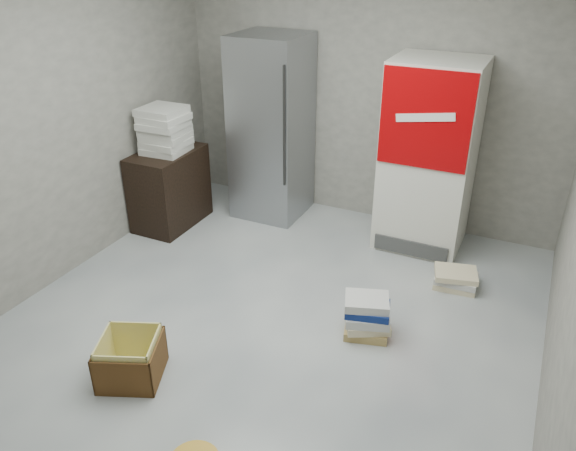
# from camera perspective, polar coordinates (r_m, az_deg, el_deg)

# --- Properties ---
(ground) EXTENTS (5.00, 5.00, 0.00)m
(ground) POSITION_cam_1_polar(r_m,az_deg,el_deg) (4.34, -3.74, -11.85)
(ground) COLOR beige
(ground) RESTS_ON ground
(room_shell) EXTENTS (4.04, 5.04, 2.82)m
(room_shell) POSITION_cam_1_polar(r_m,az_deg,el_deg) (3.50, -4.64, 11.61)
(room_shell) COLOR gray
(room_shell) RESTS_ON ground
(steel_fridge) EXTENTS (0.70, 0.72, 1.90)m
(steel_fridge) POSITION_cam_1_polar(r_m,az_deg,el_deg) (5.94, -1.67, 9.85)
(steel_fridge) COLOR #A4A6AC
(steel_fridge) RESTS_ON ground
(coke_cooler) EXTENTS (0.80, 0.73, 1.80)m
(coke_cooler) POSITION_cam_1_polar(r_m,az_deg,el_deg) (5.44, 14.10, 6.82)
(coke_cooler) COLOR silver
(coke_cooler) RESTS_ON ground
(wood_shelf) EXTENTS (0.50, 0.80, 0.80)m
(wood_shelf) POSITION_cam_1_polar(r_m,az_deg,el_deg) (5.98, -11.94, 3.73)
(wood_shelf) COLOR black
(wood_shelf) RESTS_ON ground
(supply_box_stack) EXTENTS (0.43, 0.45, 0.45)m
(supply_box_stack) POSITION_cam_1_polar(r_m,az_deg,el_deg) (5.76, -12.42, 9.45)
(supply_box_stack) COLOR beige
(supply_box_stack) RESTS_ON wood_shelf
(phonebook_stack_main) EXTENTS (0.42, 0.37, 0.33)m
(phonebook_stack_main) POSITION_cam_1_polar(r_m,az_deg,el_deg) (4.36, 8.04, -9.15)
(phonebook_stack_main) COLOR tan
(phonebook_stack_main) RESTS_ON ground
(phonebook_stack_side) EXTENTS (0.41, 0.35, 0.16)m
(phonebook_stack_side) POSITION_cam_1_polar(r_m,az_deg,el_deg) (5.13, 16.67, -5.19)
(phonebook_stack_side) COLOR beige
(phonebook_stack_side) RESTS_ON ground
(cardboard_box) EXTENTS (0.53, 0.53, 0.33)m
(cardboard_box) POSITION_cam_1_polar(r_m,az_deg,el_deg) (4.12, -15.67, -13.12)
(cardboard_box) COLOR yellow
(cardboard_box) RESTS_ON ground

